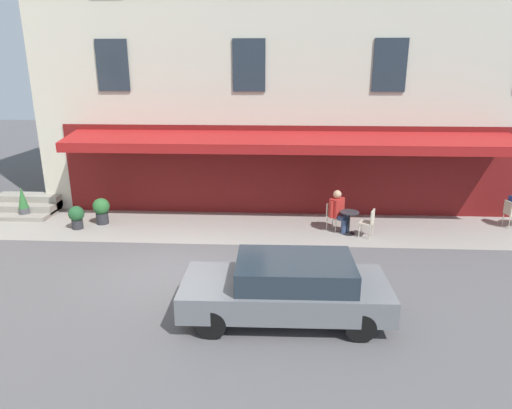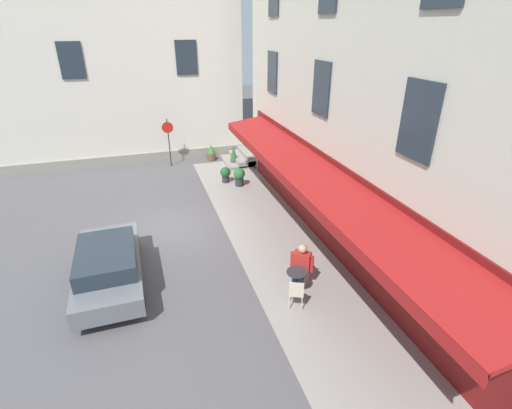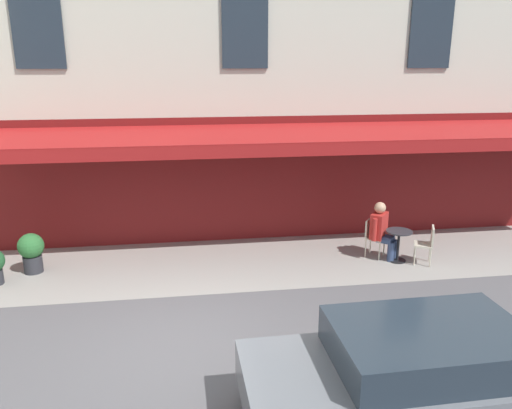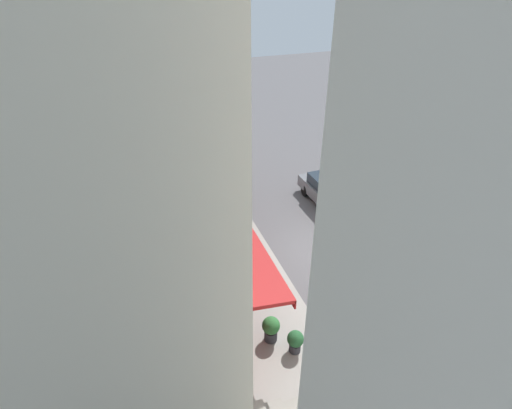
% 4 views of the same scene
% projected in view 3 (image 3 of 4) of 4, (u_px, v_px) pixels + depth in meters
% --- Properties ---
extents(ground_plane, '(70.00, 70.00, 0.00)m').
position_uv_depth(ground_plane, '(183.00, 345.00, 8.21)').
color(ground_plane, '#565456').
extents(sidewalk_cafe_terrace, '(20.50, 3.20, 0.01)m').
position_uv_depth(sidewalk_cafe_terrace, '(320.00, 257.00, 11.89)').
color(sidewalk_cafe_terrace, gray).
rests_on(sidewalk_cafe_terrace, ground_plane).
extents(cafe_table_near_entrance, '(0.60, 0.60, 0.75)m').
position_uv_depth(cafe_table_near_entrance, '(398.00, 241.00, 11.54)').
color(cafe_table_near_entrance, black).
rests_on(cafe_table_near_entrance, ground_plane).
extents(cafe_chair_cream_back_row, '(0.53, 0.53, 0.91)m').
position_uv_depth(cafe_chair_cream_back_row, '(427.00, 242.00, 11.36)').
color(cafe_chair_cream_back_row, beige).
rests_on(cafe_chair_cream_back_row, ground_plane).
extents(cafe_chair_cream_facing_street, '(0.56, 0.56, 0.91)m').
position_uv_depth(cafe_chair_cream_facing_street, '(372.00, 234.00, 11.84)').
color(cafe_chair_cream_facing_street, beige).
rests_on(cafe_chair_cream_facing_street, ground_plane).
extents(seated_companion_in_red, '(0.69, 0.67, 1.36)m').
position_uv_depth(seated_companion_in_red, '(382.00, 229.00, 11.69)').
color(seated_companion_in_red, navy).
rests_on(seated_companion_in_red, ground_plane).
extents(potted_plant_mid_terrace, '(0.56, 0.56, 0.90)m').
position_uv_depth(potted_plant_mid_terrace, '(31.00, 251.00, 10.92)').
color(potted_plant_mid_terrace, '#2D2D33').
rests_on(potted_plant_mid_terrace, ground_plane).
extents(parked_car_grey, '(4.33, 1.87, 1.33)m').
position_uv_depth(parked_car_grey, '(416.00, 372.00, 6.32)').
color(parked_car_grey, slate).
rests_on(parked_car_grey, ground_plane).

